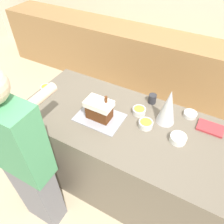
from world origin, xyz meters
TOP-DOWN VIEW (x-y plane):
  - ground_plane at (0.00, 0.00)m, footprint 12.00×12.00m
  - wall_back at (0.00, 2.07)m, footprint 8.00×0.05m
  - back_cabinet_block at (0.00, 1.74)m, footprint 6.00×0.60m
  - kitchen_island at (0.00, 0.00)m, footprint 1.80×0.84m
  - baking_tray at (-0.18, -0.06)m, footprint 0.39×0.28m
  - gingerbread_house at (-0.18, -0.06)m, footprint 0.22×0.14m
  - decorative_tree at (0.32, 0.17)m, footprint 0.15×0.15m
  - candy_bowl_center_rear at (0.49, 0.33)m, footprint 0.11×0.11m
  - candy_bowl_far_left at (0.20, 0.04)m, footprint 0.12×0.12m
  - candy_bowl_behind_tray at (0.09, 0.15)m, footprint 0.11×0.11m
  - candy_bowl_beside_tree at (-0.83, 0.02)m, footprint 0.10×0.10m
  - candy_bowl_near_tray_right at (0.48, 0.01)m, footprint 0.13×0.13m
  - cookbook at (0.67, 0.26)m, footprint 0.20×0.13m
  - mug at (0.14, 0.34)m, footprint 0.07×0.07m
  - person at (-0.45, -0.67)m, footprint 0.44×0.55m

SIDE VIEW (x-z plane):
  - ground_plane at x=0.00m, z-range 0.00..0.00m
  - back_cabinet_block at x=0.00m, z-range 0.00..0.92m
  - kitchen_island at x=0.00m, z-range 0.00..0.92m
  - person at x=-0.45m, z-range 0.03..1.70m
  - baking_tray at x=-0.18m, z-range 0.92..0.93m
  - cookbook at x=0.67m, z-range 0.92..0.94m
  - candy_bowl_center_rear at x=0.49m, z-range 0.92..0.96m
  - candy_bowl_beside_tree at x=-0.83m, z-range 0.92..0.97m
  - candy_bowl_far_left at x=0.20m, z-range 0.92..0.97m
  - candy_bowl_behind_tray at x=0.09m, z-range 0.92..0.98m
  - candy_bowl_near_tray_right at x=0.48m, z-range 0.92..0.98m
  - mug at x=0.14m, z-range 0.92..1.01m
  - gingerbread_house at x=-0.18m, z-range 0.90..1.13m
  - decorative_tree at x=0.32m, z-range 0.92..1.24m
  - wall_back at x=0.00m, z-range 0.00..2.60m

